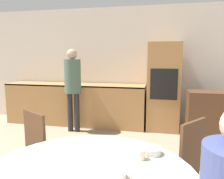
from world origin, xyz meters
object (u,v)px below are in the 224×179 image
(sideboard, at_px, (219,117))
(bowl_far, at_px, (151,151))
(chair_far_right, at_px, (182,162))
(person_standing, at_px, (73,81))
(cup, at_px, (141,154))
(bowl_centre, at_px, (112,175))
(chair_far_left, at_px, (27,154))
(oven_unit, at_px, (163,87))

(sideboard, distance_m, bowl_far, 2.65)
(chair_far_right, bearing_deg, person_standing, -99.46)
(sideboard, xyz_separation_m, cup, (-1.19, -2.50, 0.32))
(bowl_far, bearing_deg, sideboard, 65.01)
(bowl_centre, bearing_deg, chair_far_left, 149.26)
(sideboard, relative_size, bowl_centre, 6.05)
(person_standing, bearing_deg, cup, -58.11)
(cup, bearing_deg, chair_far_left, 166.48)
(oven_unit, relative_size, cup, 22.72)
(person_standing, relative_size, bowl_centre, 9.32)
(sideboard, distance_m, chair_far_left, 3.23)
(oven_unit, xyz_separation_m, bowl_far, (-0.15, -2.88, -0.14))
(sideboard, distance_m, chair_far_right, 2.23)
(cup, height_order, bowl_centre, cup)
(cup, bearing_deg, person_standing, 121.89)
(chair_far_right, bearing_deg, oven_unit, -139.32)
(oven_unit, relative_size, sideboard, 1.66)
(sideboard, relative_size, cup, 13.65)
(cup, height_order, bowl_far, cup)
(oven_unit, relative_size, chair_far_right, 1.89)
(oven_unit, distance_m, cup, 3.01)
(sideboard, bearing_deg, chair_far_left, -136.49)
(sideboard, height_order, cup, sideboard)
(chair_far_left, relative_size, person_standing, 0.57)
(bowl_centre, bearing_deg, cup, 63.67)
(bowl_centre, relative_size, bowl_far, 1.12)
(oven_unit, bearing_deg, sideboard, -27.20)
(sideboard, relative_size, chair_far_right, 1.13)
(bowl_centre, bearing_deg, sideboard, 64.49)
(cup, bearing_deg, oven_unit, 85.70)
(oven_unit, bearing_deg, bowl_centre, -96.57)
(chair_far_right, relative_size, person_standing, 0.57)
(chair_far_right, xyz_separation_m, person_standing, (-1.90, 2.06, 0.50))
(person_standing, distance_m, bowl_centre, 3.14)
(oven_unit, xyz_separation_m, chair_far_right, (0.13, -2.57, -0.36))
(person_standing, xyz_separation_m, bowl_far, (1.62, -2.37, -0.28))
(bowl_centre, xyz_separation_m, bowl_far, (0.23, 0.43, -0.00))
(chair_far_right, distance_m, bowl_far, 0.48)
(cup, bearing_deg, bowl_centre, -116.33)
(oven_unit, xyz_separation_m, sideboard, (0.96, -0.50, -0.45))
(oven_unit, distance_m, chair_far_left, 3.07)
(sideboard, relative_size, person_standing, 0.65)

